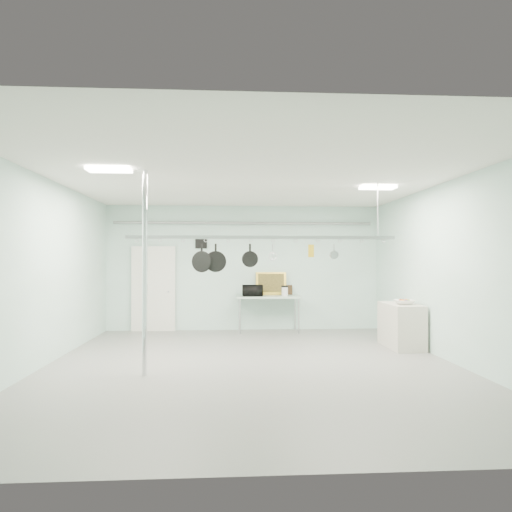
{
  "coord_description": "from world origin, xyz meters",
  "views": [
    {
      "loc": [
        -0.4,
        -7.78,
        1.79
      ],
      "look_at": [
        0.13,
        1.0,
        1.88
      ],
      "focal_mm": 32.0,
      "sensor_mm": 36.0,
      "label": 1
    }
  ],
  "objects": [
    {
      "name": "whisk",
      "position": [
        0.39,
        0.3,
        1.93
      ],
      "size": [
        0.21,
        0.21,
        0.31
      ],
      "primitive_type": null,
      "rotation": [
        0.0,
        0.0,
        0.42
      ],
      "color": "#A8A8AD",
      "rests_on": "pot_rack"
    },
    {
      "name": "fruit_cluster",
      "position": [
        3.14,
        1.19,
        0.99
      ],
      "size": [
        0.24,
        0.24,
        0.09
      ],
      "primitive_type": null,
      "color": "maroon",
      "rests_on": "fruit_bowl"
    },
    {
      "name": "microwave",
      "position": [
        0.2,
        3.49,
        1.04
      ],
      "size": [
        0.5,
        0.34,
        0.28
      ],
      "primitive_type": "imported",
      "rotation": [
        0.0,
        0.0,
        3.15
      ],
      "color": "black",
      "rests_on": "prep_table"
    },
    {
      "name": "skillet_mid",
      "position": [
        -0.63,
        0.3,
        1.83
      ],
      "size": [
        0.37,
        0.06,
        0.51
      ],
      "primitive_type": null,
      "rotation": [
        0.0,
        0.0,
        0.01
      ],
      "color": "black",
      "rests_on": "pot_rack"
    },
    {
      "name": "floor",
      "position": [
        0.0,
        0.0,
        0.0
      ],
      "size": [
        8.0,
        8.0,
        0.0
      ],
      "primitive_type": "plane",
      "color": "gray",
      "rests_on": "ground"
    },
    {
      "name": "side_cabinet",
      "position": [
        3.15,
        1.4,
        0.45
      ],
      "size": [
        0.6,
        1.2,
        0.9
      ],
      "primitive_type": "cube",
      "color": "beige",
      "rests_on": "floor"
    },
    {
      "name": "right_wall",
      "position": [
        3.49,
        0.0,
        1.6
      ],
      "size": [
        0.02,
        8.0,
        3.2
      ],
      "primitive_type": "cube",
      "color": "silver",
      "rests_on": "floor"
    },
    {
      "name": "light_panel_right",
      "position": [
        2.4,
        0.6,
        3.16
      ],
      "size": [
        0.65,
        0.3,
        0.05
      ],
      "primitive_type": "cube",
      "color": "white",
      "rests_on": "ceiling"
    },
    {
      "name": "grater",
      "position": [
        1.08,
        0.3,
        1.96
      ],
      "size": [
        0.1,
        0.04,
        0.25
      ],
      "primitive_type": null,
      "rotation": [
        0.0,
        0.0,
        0.21
      ],
      "color": "yellow",
      "rests_on": "pot_rack"
    },
    {
      "name": "light_panel_left",
      "position": [
        -2.2,
        -0.8,
        3.16
      ],
      "size": [
        0.65,
        0.3,
        0.05
      ],
      "primitive_type": "cube",
      "color": "white",
      "rests_on": "ceiling"
    },
    {
      "name": "prep_table",
      "position": [
        0.6,
        3.6,
        0.83
      ],
      "size": [
        1.6,
        0.7,
        0.91
      ],
      "color": "#ACCBB5",
      "rests_on": "floor"
    },
    {
      "name": "door",
      "position": [
        -2.3,
        3.94,
        1.05
      ],
      "size": [
        1.1,
        0.1,
        2.2
      ],
      "primitive_type": "cube",
      "color": "silver",
      "rests_on": "floor"
    },
    {
      "name": "saucepan",
      "position": [
        1.5,
        0.3,
        1.96
      ],
      "size": [
        0.17,
        0.12,
        0.26
      ],
      "primitive_type": null,
      "rotation": [
        0.0,
        0.0,
        -0.3
      ],
      "color": "#B7B6BB",
      "rests_on": "pot_rack"
    },
    {
      "name": "fruit_bowl",
      "position": [
        3.14,
        1.19,
        0.95
      ],
      "size": [
        0.4,
        0.4,
        0.1
      ],
      "primitive_type": "imported",
      "rotation": [
        0.0,
        0.0,
        -0.01
      ],
      "color": "white",
      "rests_on": "side_cabinet"
    },
    {
      "name": "skillet_right",
      "position": [
        -0.02,
        0.3,
        1.89
      ],
      "size": [
        0.29,
        0.09,
        0.4
      ],
      "primitive_type": null,
      "rotation": [
        0.0,
        0.0,
        -0.1
      ],
      "color": "black",
      "rests_on": "pot_rack"
    },
    {
      "name": "painting_small",
      "position": [
        1.1,
        3.9,
        1.03
      ],
      "size": [
        0.3,
        0.1,
        0.25
      ],
      "primitive_type": "cube",
      "rotation": [
        -0.17,
        0.0,
        0.06
      ],
      "color": "#302010",
      "rests_on": "prep_table"
    },
    {
      "name": "chrome_pole",
      "position": [
        -1.7,
        -0.6,
        1.6
      ],
      "size": [
        0.08,
        0.08,
        3.2
      ],
      "primitive_type": "cylinder",
      "color": "silver",
      "rests_on": "floor"
    },
    {
      "name": "ceiling",
      "position": [
        0.0,
        0.0,
        3.19
      ],
      "size": [
        7.0,
        8.0,
        0.02
      ],
      "primitive_type": "cube",
      "color": "silver",
      "rests_on": "back_wall"
    },
    {
      "name": "conduit_pipe",
      "position": [
        0.0,
        3.9,
        2.75
      ],
      "size": [
        6.6,
        0.07,
        0.07
      ],
      "primitive_type": "cylinder",
      "rotation": [
        0.0,
        1.57,
        0.0
      ],
      "color": "gray",
      "rests_on": "back_wall"
    },
    {
      "name": "coffee_canister",
      "position": [
        0.99,
        3.45,
        1.02
      ],
      "size": [
        0.18,
        0.18,
        0.22
      ],
      "primitive_type": "cylinder",
      "rotation": [
        0.0,
        0.0,
        0.19
      ],
      "color": "silver",
      "rests_on": "prep_table"
    },
    {
      "name": "skillet_left",
      "position": [
        -0.87,
        0.3,
        1.83
      ],
      "size": [
        0.37,
        0.18,
        0.51
      ],
      "primitive_type": null,
      "rotation": [
        0.0,
        0.0,
        -0.34
      ],
      "color": "black",
      "rests_on": "pot_rack"
    },
    {
      "name": "pot_rack",
      "position": [
        0.2,
        0.3,
        2.23
      ],
      "size": [
        4.8,
        0.06,
        1.0
      ],
      "color": "#B7B7BC",
      "rests_on": "ceiling"
    },
    {
      "name": "back_wall",
      "position": [
        0.0,
        3.99,
        1.6
      ],
      "size": [
        7.0,
        0.02,
        3.2
      ],
      "primitive_type": "cube",
      "color": "silver",
      "rests_on": "floor"
    },
    {
      "name": "painting_large",
      "position": [
        0.7,
        3.9,
        1.2
      ],
      "size": [
        0.79,
        0.17,
        0.58
      ],
      "primitive_type": "cube",
      "rotation": [
        -0.14,
        0.0,
        -0.05
      ],
      "color": "gold",
      "rests_on": "prep_table"
    },
    {
      "name": "wall_vent",
      "position": [
        -1.1,
        3.97,
        2.25
      ],
      "size": [
        0.3,
        0.04,
        0.3
      ],
      "primitive_type": "cube",
      "color": "black",
      "rests_on": "back_wall"
    }
  ]
}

